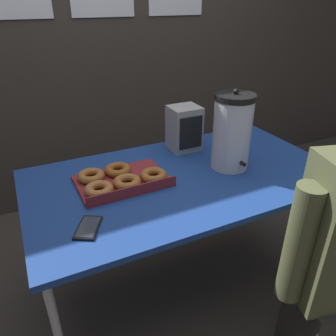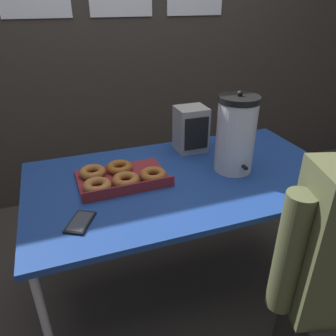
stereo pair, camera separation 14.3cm
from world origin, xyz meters
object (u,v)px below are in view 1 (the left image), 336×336
(donut_box, at_px, (120,179))
(cell_phone, at_px, (88,228))
(coffee_urn, at_px, (232,132))
(space_heater, at_px, (184,128))

(donut_box, xyz_separation_m, cell_phone, (-0.22, -0.27, -0.02))
(coffee_urn, relative_size, space_heater, 1.62)
(space_heater, bearing_deg, cell_phone, -143.89)
(cell_phone, bearing_deg, coffee_urn, 43.76)
(donut_box, distance_m, cell_phone, 0.34)
(donut_box, bearing_deg, coffee_urn, -8.13)
(donut_box, relative_size, coffee_urn, 1.07)
(donut_box, height_order, space_heater, space_heater)
(donut_box, distance_m, coffee_urn, 0.59)
(coffee_urn, distance_m, space_heater, 0.32)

